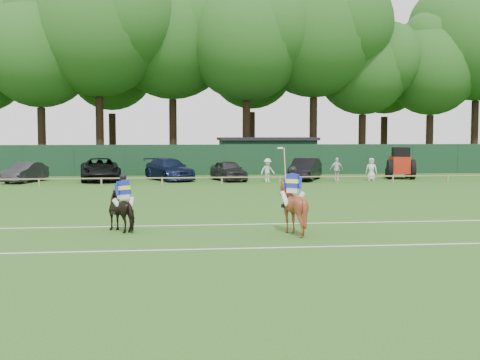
{
  "coord_description": "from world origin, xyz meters",
  "views": [
    {
      "loc": [
        -2.76,
        -25.04,
        3.53
      ],
      "look_at": [
        0.5,
        3.0,
        1.4
      ],
      "focal_mm": 48.0,
      "sensor_mm": 36.0,
      "label": 1
    }
  ],
  "objects": [
    {
      "name": "tree_row",
      "position": [
        2.0,
        35.0,
        0.0
      ],
      "size": [
        96.0,
        12.0,
        21.0
      ],
      "primitive_type": null,
      "color": "#26561C",
      "rests_on": "ground"
    },
    {
      "name": "suv_black",
      "position": [
        -7.44,
        21.76,
        0.82
      ],
      "size": [
        3.46,
        6.21,
        1.64
      ],
      "primitive_type": "imported",
      "rotation": [
        0.0,
        0.0,
        0.13
      ],
      "color": "black",
      "rests_on": "ground"
    },
    {
      "name": "tractor",
      "position": [
        14.76,
        21.35,
        1.12
      ],
      "size": [
        2.41,
        3.14,
        2.37
      ],
      "rotation": [
        0.0,
        0.0,
        -0.21
      ],
      "color": "#AB210F",
      "rests_on": "ground"
    },
    {
      "name": "spectator_mid",
      "position": [
        9.43,
        19.77,
        0.84
      ],
      "size": [
        1.0,
        0.47,
        1.67
      ],
      "primitive_type": "imported",
      "rotation": [
        0.0,
        0.0,
        0.06
      ],
      "color": "silver",
      "rests_on": "ground"
    },
    {
      "name": "estate_black",
      "position": [
        7.38,
        20.88,
        0.8
      ],
      "size": [
        3.46,
        5.12,
        1.6
      ],
      "primitive_type": "imported",
      "rotation": [
        0.0,
        0.0,
        -0.41
      ],
      "color": "black",
      "rests_on": "ground"
    },
    {
      "name": "sedan_grey",
      "position": [
        -12.55,
        21.1,
        0.7
      ],
      "size": [
        2.69,
        4.51,
        1.4
      ],
      "primitive_type": "imported",
      "rotation": [
        0.0,
        0.0,
        -0.3
      ],
      "color": "#29292B",
      "rests_on": "ground"
    },
    {
      "name": "pitch_rail",
      "position": [
        0.0,
        18.0,
        0.45
      ],
      "size": [
        62.1,
        0.1,
        0.5
      ],
      "color": "#997F5B",
      "rests_on": "ground"
    },
    {
      "name": "ground",
      "position": [
        0.0,
        0.0,
        0.0
      ],
      "size": [
        160.0,
        160.0,
        0.0
      ],
      "primitive_type": "plane",
      "color": "#1E4C14",
      "rests_on": "ground"
    },
    {
      "name": "utility_shed",
      "position": [
        6.0,
        30.0,
        1.54
      ],
      "size": [
        8.4,
        4.4,
        3.04
      ],
      "color": "#14331E",
      "rests_on": "ground"
    },
    {
      "name": "sedan_navy",
      "position": [
        -2.52,
        21.94,
        0.79
      ],
      "size": [
        4.16,
        5.89,
        1.58
      ],
      "primitive_type": "imported",
      "rotation": [
        0.0,
        0.0,
        0.4
      ],
      "color": "#131C3D",
      "rests_on": "ground"
    },
    {
      "name": "horse_chestnut",
      "position": [
        1.58,
        -3.42,
        0.9
      ],
      "size": [
        2.06,
        2.13,
        1.8
      ],
      "primitive_type": "imported",
      "rotation": [
        0.0,
        0.0,
        2.64
      ],
      "color": "maroon",
      "rests_on": "ground"
    },
    {
      "name": "rider_dark",
      "position": [
        -4.25,
        -2.11,
        1.4
      ],
      "size": [
        0.82,
        0.69,
        1.41
      ],
      "rotation": [
        0.0,
        0.0,
        3.81
      ],
      "color": "silver",
      "rests_on": "ground"
    },
    {
      "name": "pitch_lines",
      "position": [
        0.0,
        -3.5,
        0.01
      ],
      "size": [
        60.0,
        5.1,
        0.01
      ],
      "color": "silver",
      "rests_on": "ground"
    },
    {
      "name": "hatch_grey",
      "position": [
        1.75,
        20.92,
        0.74
      ],
      "size": [
        2.72,
        4.61,
        1.47
      ],
      "primitive_type": "imported",
      "rotation": [
        0.0,
        0.0,
        0.24
      ],
      "color": "#2D2C2F",
      "rests_on": "ground"
    },
    {
      "name": "horse_dark",
      "position": [
        -4.26,
        -2.1,
        0.72
      ],
      "size": [
        1.67,
        1.83,
        1.45
      ],
      "primitive_type": "imported",
      "rotation": [
        0.0,
        0.0,
        3.81
      ],
      "color": "black",
      "rests_on": "ground"
    },
    {
      "name": "polo_ball",
      "position": [
        3.24,
        3.69,
        0.04
      ],
      "size": [
        0.09,
        0.09,
        0.09
      ],
      "primitive_type": "sphere",
      "color": "silver",
      "rests_on": "ground"
    },
    {
      "name": "spectator_right",
      "position": [
        11.99,
        19.7,
        0.82
      ],
      "size": [
        0.92,
        0.74,
        1.64
      ],
      "primitive_type": "imported",
      "rotation": [
        0.0,
        0.0,
        -0.31
      ],
      "color": "silver",
      "rests_on": "ground"
    },
    {
      "name": "rider_chestnut",
      "position": [
        1.57,
        -3.43,
        1.69
      ],
      "size": [
        0.88,
        0.8,
        2.05
      ],
      "rotation": [
        0.0,
        0.0,
        2.64
      ],
      "color": "silver",
      "rests_on": "ground"
    },
    {
      "name": "spectator_left",
      "position": [
        4.38,
        19.52,
        0.82
      ],
      "size": [
        1.2,
        0.89,
        1.65
      ],
      "primitive_type": "imported",
      "rotation": [
        0.0,
        0.0,
        0.3
      ],
      "color": "silver",
      "rests_on": "ground"
    },
    {
      "name": "perimeter_fence",
      "position": [
        0.0,
        27.0,
        1.25
      ],
      "size": [
        92.08,
        0.08,
        2.5
      ],
      "color": "#14351E",
      "rests_on": "ground"
    }
  ]
}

